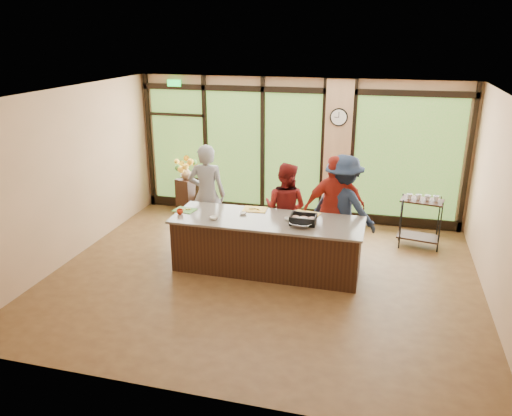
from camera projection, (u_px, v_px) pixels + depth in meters
The scene contains 25 objects.
floor at pixel (263, 276), 8.35m from camera, with size 7.00×7.00×0.00m, color #4E331B.
ceiling at pixel (264, 94), 7.35m from camera, with size 7.00×7.00×0.00m, color white.
back_wall at pixel (297, 150), 10.59m from camera, with size 7.00×7.00×0.00m, color tan.
left_wall at pixel (69, 176), 8.69m from camera, with size 6.00×6.00×0.00m, color tan.
right_wall at pixel (504, 210), 7.01m from camera, with size 6.00×6.00×0.00m, color tan.
window_wall at pixel (304, 156), 10.54m from camera, with size 6.90×0.12×3.00m.
island_base at pixel (267, 245), 8.48m from camera, with size 3.10×1.00×0.88m, color black.
countertop at pixel (267, 220), 8.32m from camera, with size 3.20×1.10×0.04m, color gray.
wall_clock at pixel (339, 117), 10.01m from camera, with size 0.36×0.04×0.36m.
cook_left at pixel (207, 195), 9.39m from camera, with size 0.71×0.46×1.94m, color gray.
cook_midleft at pixel (285, 208), 9.05m from camera, with size 0.82×0.64×1.70m, color maroon.
cook_midright at pixel (334, 208), 8.77m from camera, with size 1.10×0.46×1.88m, color maroon.
cook_right at pixel (343, 208), 8.79m from camera, with size 1.22×0.70×1.89m, color #1B263D.
roasting_pan at pixel (303, 221), 8.11m from camera, with size 0.42×0.32×0.07m, color black.
mixing_bowl at pixel (301, 224), 7.98m from camera, with size 0.36×0.36×0.09m, color silver.
cutting_board_left at pixel (185, 210), 8.72m from camera, with size 0.37×0.28×0.01m, color #509A38.
cutting_board_center at pixel (255, 209), 8.75m from camera, with size 0.41×0.31×0.01m, color gold.
cutting_board_right at pixel (306, 214), 8.52m from camera, with size 0.44×0.33×0.01m, color gold.
prep_bowl_near at pixel (214, 218), 8.29m from camera, with size 0.15×0.15×0.05m, color white.
prep_bowl_mid at pixel (289, 219), 8.25m from camera, with size 0.15×0.15×0.05m, color white.
prep_bowl_far at pixel (243, 213), 8.53m from camera, with size 0.12×0.12×0.03m, color white.
red_ramekin at pixel (180, 212), 8.52m from camera, with size 0.11×0.11×0.09m, color #B82A12.
flower_stand at pixel (188, 195), 11.24m from camera, with size 0.39×0.39×0.78m, color black.
flower_vase at pixel (186, 173), 11.06m from camera, with size 0.27×0.27×0.28m, color #8B6D4C.
bar_cart at pixel (421, 216), 9.33m from camera, with size 0.82×0.56×1.03m.
Camera 1 is at (1.80, -7.27, 3.87)m, focal length 35.00 mm.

